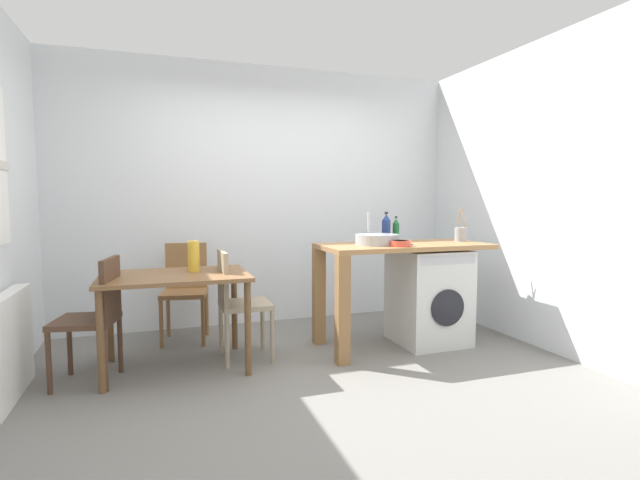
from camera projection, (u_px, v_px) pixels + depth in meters
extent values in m
plane|color=slate|center=(315.00, 377.00, 3.48)|extent=(5.46, 5.46, 0.00)
cube|color=silver|center=(264.00, 196.00, 5.01)|extent=(4.60, 0.10, 2.70)
cube|color=silver|center=(551.00, 195.00, 4.06)|extent=(0.10, 3.80, 2.70)
cube|color=white|center=(9.00, 347.00, 3.08)|extent=(0.10, 0.80, 0.70)
cube|color=brown|center=(175.00, 276.00, 3.61)|extent=(1.10, 0.76, 0.03)
cylinder|color=brown|center=(101.00, 342.00, 3.17)|extent=(0.05, 0.05, 0.71)
cylinder|color=brown|center=(248.00, 329.00, 3.49)|extent=(0.05, 0.05, 0.71)
cylinder|color=brown|center=(110.00, 318.00, 3.79)|extent=(0.05, 0.05, 0.71)
cylinder|color=brown|center=(234.00, 309.00, 4.11)|extent=(0.05, 0.05, 0.71)
cube|color=#4C3323|center=(85.00, 321.00, 3.34)|extent=(0.47, 0.47, 0.04)
cube|color=#4C3323|center=(111.00, 289.00, 3.34)|extent=(0.11, 0.38, 0.45)
cylinder|color=#4C3323|center=(49.00, 362.00, 3.15)|extent=(0.04, 0.04, 0.45)
cylinder|color=#4C3323|center=(70.00, 345.00, 3.51)|extent=(0.04, 0.04, 0.45)
cylinder|color=#4C3323|center=(105.00, 359.00, 3.20)|extent=(0.04, 0.04, 0.45)
cylinder|color=#4C3323|center=(120.00, 343.00, 3.56)|extent=(0.04, 0.04, 0.45)
cube|color=gray|center=(245.00, 305.00, 3.86)|extent=(0.40, 0.40, 0.04)
cube|color=gray|center=(223.00, 279.00, 3.78)|extent=(0.04, 0.38, 0.45)
cylinder|color=gray|center=(263.00, 324.00, 4.11)|extent=(0.04, 0.04, 0.45)
cylinder|color=gray|center=(272.00, 335.00, 3.77)|extent=(0.04, 0.04, 0.45)
cylinder|color=gray|center=(221.00, 328.00, 3.99)|extent=(0.04, 0.04, 0.45)
cylinder|color=gray|center=(227.00, 340.00, 3.65)|extent=(0.04, 0.04, 0.45)
cube|color=olive|center=(184.00, 293.00, 4.32)|extent=(0.47, 0.47, 0.04)
cube|color=olive|center=(186.00, 266.00, 4.48)|extent=(0.38, 0.10, 0.45)
cylinder|color=olive|center=(203.00, 322.00, 4.19)|extent=(0.04, 0.04, 0.45)
cylinder|color=olive|center=(161.00, 323.00, 4.14)|extent=(0.04, 0.04, 0.45)
cylinder|color=olive|center=(207.00, 312.00, 4.55)|extent=(0.04, 0.04, 0.45)
cylinder|color=olive|center=(168.00, 313.00, 4.49)|extent=(0.04, 0.04, 0.45)
cube|color=#9E7042|center=(404.00, 246.00, 4.18)|extent=(1.50, 0.68, 0.04)
cube|color=olive|center=(342.00, 310.00, 3.72)|extent=(0.10, 0.10, 0.88)
cube|color=olive|center=(319.00, 296.00, 4.26)|extent=(0.10, 0.10, 0.88)
cube|color=silver|center=(428.00, 296.00, 4.30)|extent=(0.60, 0.60, 0.86)
cylinder|color=black|center=(448.00, 308.00, 4.02)|extent=(0.32, 0.02, 0.32)
cube|color=#B2B2B7|center=(448.00, 260.00, 3.99)|extent=(0.54, 0.01, 0.08)
cylinder|color=#9EA0A5|center=(377.00, 239.00, 4.09)|extent=(0.38, 0.38, 0.09)
cylinder|color=#B2B2B7|center=(368.00, 227.00, 4.25)|extent=(0.02, 0.02, 0.28)
cylinder|color=navy|center=(386.00, 231.00, 4.41)|extent=(0.08, 0.08, 0.20)
cone|color=navy|center=(386.00, 217.00, 4.40)|extent=(0.07, 0.07, 0.06)
cylinder|color=#262626|center=(386.00, 213.00, 4.40)|extent=(0.03, 0.03, 0.02)
cylinder|color=#19592D|center=(396.00, 232.00, 4.45)|extent=(0.06, 0.06, 0.17)
cone|color=#19592D|center=(396.00, 221.00, 4.44)|extent=(0.06, 0.06, 0.05)
cylinder|color=#262626|center=(396.00, 217.00, 4.43)|extent=(0.02, 0.02, 0.02)
cylinder|color=#D84C38|center=(400.00, 243.00, 3.94)|extent=(0.18, 0.18, 0.05)
cylinder|color=maroon|center=(400.00, 242.00, 3.94)|extent=(0.14, 0.14, 0.02)
cylinder|color=gray|center=(461.00, 234.00, 4.42)|extent=(0.11, 0.11, 0.13)
cylinder|color=#99724C|center=(459.00, 219.00, 4.41)|extent=(0.01, 0.04, 0.18)
cylinder|color=#99724C|center=(464.00, 219.00, 4.40)|extent=(0.01, 0.05, 0.18)
cylinder|color=gold|center=(194.00, 256.00, 3.74)|extent=(0.09, 0.09, 0.24)
cube|color=#B2B2B7|center=(404.00, 244.00, 4.07)|extent=(0.15, 0.06, 0.01)
cube|color=#262628|center=(404.00, 244.00, 4.07)|extent=(0.15, 0.06, 0.01)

